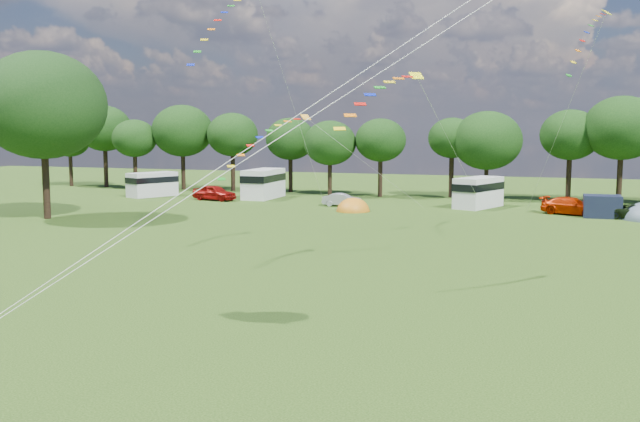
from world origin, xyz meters
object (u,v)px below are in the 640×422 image
(car_c, at_px, (572,206))
(tent_orange, at_px, (353,211))
(campervan_c, at_px, (478,191))
(car_a, at_px, (214,193))
(campervan_b, at_px, (264,183))
(big_tree, at_px, (43,105))
(campervan_a, at_px, (152,184))
(car_d, at_px, (639,212))
(car_b, at_px, (342,200))

(car_c, distance_m, tent_orange, 18.40)
(car_c, relative_size, campervan_c, 0.80)
(car_a, relative_size, campervan_b, 0.76)
(big_tree, distance_m, campervan_b, 24.21)
(campervan_b, bearing_deg, campervan_c, -94.91)
(campervan_c, bearing_deg, campervan_a, 111.93)
(big_tree, xyz_separation_m, campervan_a, (-1.96, 18.65, -7.65))
(campervan_c, bearing_deg, big_tree, 142.06)
(car_c, bearing_deg, car_d, -90.77)
(big_tree, height_order, car_c, big_tree)
(big_tree, xyz_separation_m, tent_orange, (21.87, 12.74, -9.00))
(car_a, height_order, campervan_c, campervan_c)
(car_a, height_order, tent_orange, car_a)
(tent_orange, bearing_deg, car_b, 120.53)
(car_a, relative_size, car_b, 1.37)
(big_tree, relative_size, car_a, 2.83)
(car_d, xyz_separation_m, campervan_a, (-46.92, 4.18, 0.76))
(campervan_a, height_order, campervan_b, campervan_b)
(car_b, bearing_deg, car_a, 80.53)
(tent_orange, bearing_deg, car_d, 4.29)
(car_c, relative_size, campervan_a, 0.86)
(campervan_c, relative_size, tent_orange, 1.88)
(campervan_b, bearing_deg, tent_orange, -124.77)
(big_tree, distance_m, tent_orange, 26.86)
(car_d, relative_size, campervan_a, 0.79)
(car_b, xyz_separation_m, campervan_a, (-21.75, 2.39, 0.77))
(campervan_b, bearing_deg, big_tree, 153.85)
(campervan_b, bearing_deg, car_c, -99.38)
(car_a, relative_size, car_c, 0.96)
(tent_orange, bearing_deg, campervan_a, 166.06)
(car_b, relative_size, tent_orange, 1.05)
(campervan_a, height_order, campervan_c, campervan_c)
(campervan_a, relative_size, campervan_b, 0.92)
(big_tree, xyz_separation_m, car_b, (19.79, 16.26, -8.42))
(car_d, bearing_deg, car_c, 89.03)
(car_d, xyz_separation_m, campervan_b, (-35.07, 6.35, 1.00))
(car_c, bearing_deg, campervan_c, 88.69)
(big_tree, relative_size, tent_orange, 4.08)
(car_c, bearing_deg, campervan_b, 100.26)
(car_a, height_order, campervan_b, campervan_b)
(car_a, bearing_deg, campervan_b, -35.72)
(campervan_b, distance_m, tent_orange, 14.54)
(car_b, height_order, campervan_b, campervan_b)
(campervan_b, bearing_deg, car_b, -115.50)
(big_tree, distance_m, car_d, 47.97)
(car_a, bearing_deg, car_c, -80.98)
(car_b, relative_size, campervan_b, 0.56)
(big_tree, xyz_separation_m, car_d, (44.96, 14.48, -8.41))
(car_a, bearing_deg, car_d, -83.42)
(car_c, relative_size, tent_orange, 1.50)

